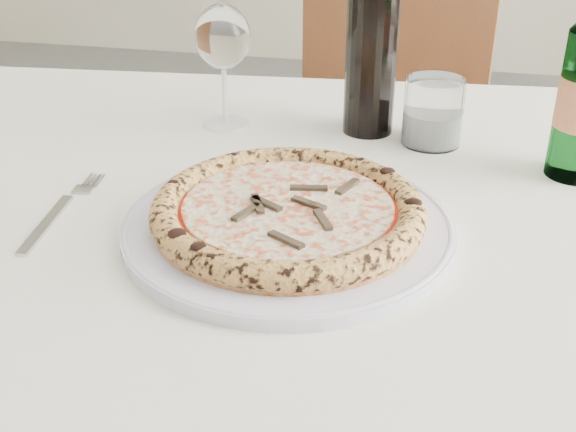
% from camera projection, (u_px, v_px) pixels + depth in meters
% --- Properties ---
extents(dining_table, '(1.55, 1.01, 0.76)m').
position_uv_depth(dining_table, '(306.00, 255.00, 0.88)').
color(dining_table, brown).
rests_on(dining_table, floor).
extents(chair_far, '(0.47, 0.47, 0.93)m').
position_uv_depth(chair_far, '(380.00, 134.00, 1.60)').
color(chair_far, brown).
rests_on(chair_far, floor).
extents(plate, '(0.34, 0.34, 0.02)m').
position_uv_depth(plate, '(288.00, 226.00, 0.75)').
color(plate, white).
rests_on(plate, dining_table).
extents(pizza, '(0.28, 0.28, 0.03)m').
position_uv_depth(pizza, '(288.00, 211.00, 0.74)').
color(pizza, tan).
rests_on(pizza, plate).
extents(fork, '(0.03, 0.18, 0.00)m').
position_uv_depth(fork, '(59.00, 212.00, 0.79)').
color(fork, '#AAAAAA').
rests_on(fork, dining_table).
extents(wine_glass, '(0.08, 0.08, 0.17)m').
position_uv_depth(wine_glass, '(222.00, 40.00, 0.97)').
color(wine_glass, white).
rests_on(wine_glass, dining_table).
extents(tumbler, '(0.08, 0.08, 0.09)m').
position_uv_depth(tumbler, '(433.00, 116.00, 0.95)').
color(tumbler, white).
rests_on(tumbler, dining_table).
extents(wine_bottle, '(0.07, 0.07, 0.28)m').
position_uv_depth(wine_bottle, '(372.00, 46.00, 0.95)').
color(wine_bottle, black).
rests_on(wine_bottle, dining_table).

